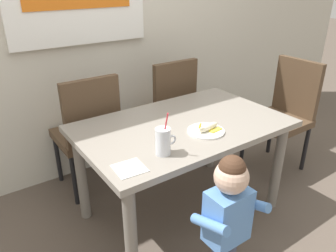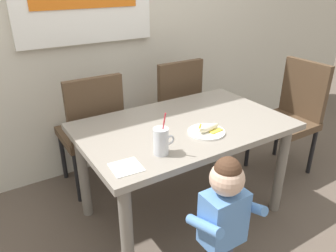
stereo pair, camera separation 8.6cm
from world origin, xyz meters
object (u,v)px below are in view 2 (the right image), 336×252
paper_napkin (126,167)px  toddler_standing (224,212)px  dining_chair_left (92,127)px  peeled_banana (209,128)px  dining_table (184,137)px  milk_cup (161,143)px  dining_chair_far (292,112)px  dining_chair_right (173,106)px  snack_plate (206,132)px

paper_napkin → toddler_standing: bearing=-45.1°
dining_chair_left → peeled_banana: bearing=119.5°
dining_table → paper_napkin: size_ratio=9.07×
milk_cup → paper_napkin: bearing=-172.9°
dining_chair_far → dining_table: bearing=-88.9°
milk_cup → dining_chair_far: bearing=10.8°
dining_chair_far → peeled_banana: size_ratio=5.52×
dining_chair_left → toddler_standing: (0.21, -1.27, -0.02)m
dining_table → paper_napkin: (-0.55, -0.28, 0.10)m
dining_chair_right → peeled_banana: bearing=71.0°
peeled_banana → paper_napkin: size_ratio=1.16×
toddler_standing → milk_cup: 0.48m
milk_cup → peeled_banana: bearing=9.6°
dining_chair_right → snack_plate: (-0.31, -0.86, 0.18)m
dining_chair_right → milk_cup: bearing=53.9°
dining_table → toddler_standing: size_ratio=1.62×
toddler_standing → peeled_banana: size_ratio=4.82×
dining_chair_left → dining_table: bearing=123.2°
paper_napkin → dining_chair_left: bearing=81.3°
milk_cup → paper_napkin: milk_cup is taller
dining_chair_right → toddler_standing: bearing=67.4°
dining_chair_far → toddler_standing: 1.49m
dining_chair_far → paper_napkin: (-1.68, -0.31, 0.18)m
toddler_standing → peeled_banana: 0.56m
dining_chair_left → toddler_standing: bearing=99.6°
milk_cup → paper_napkin: size_ratio=1.66×
dining_chair_far → toddler_standing: size_ratio=1.15×
dining_chair_far → milk_cup: 1.51m
dining_chair_right → dining_chair_far: (0.78, -0.66, 0.00)m
dining_chair_far → toddler_standing: bearing=-63.5°
dining_chair_far → milk_cup: bearing=-79.2°
toddler_standing → snack_plate: size_ratio=3.64×
paper_napkin → dining_chair_right: bearing=46.8°
peeled_banana → dining_table: bearing=105.2°
dining_table → toddler_standing: 0.68m
dining_table → dining_chair_right: 0.77m
milk_cup → peeled_banana: 0.39m
dining_chair_right → toddler_standing: dining_chair_right is taller
dining_chair_left → snack_plate: bearing=118.9°
dining_chair_left → peeled_banana: size_ratio=5.52×
paper_napkin → milk_cup: bearing=7.1°
peeled_banana → dining_chair_left: bearing=119.5°
dining_chair_left → toddler_standing: size_ratio=1.15×
dining_table → milk_cup: size_ratio=5.45×
milk_cup → toddler_standing: bearing=-71.2°
dining_chair_far → snack_plate: 1.13m
dining_chair_left → snack_plate: (0.45, -0.81, 0.18)m
milk_cup → snack_plate: milk_cup is taller
milk_cup → paper_napkin: (-0.22, -0.03, -0.06)m
dining_chair_right → milk_cup: size_ratio=3.84×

